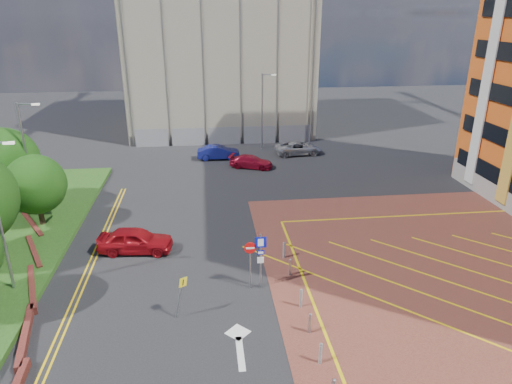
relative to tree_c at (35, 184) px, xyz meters
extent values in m
plane|color=black|center=(13.50, -10.00, -3.19)|extent=(140.00, 140.00, 0.00)
cube|color=brown|center=(27.50, -10.00, -3.18)|extent=(26.00, 26.00, 0.02)
cube|color=maroon|center=(2.90, -12.00, -2.99)|extent=(1.25, 4.56, 0.40)
cube|color=maroon|center=(1.90, -8.00, -2.99)|extent=(1.86, 4.43, 0.40)
cube|color=maroon|center=(0.70, -4.00, -2.99)|extent=(2.29, 4.27, 0.40)
cube|color=maroon|center=(-0.70, 0.00, -2.99)|extent=(2.69, 4.06, 0.40)
cylinder|color=#3D2B1C|center=(0.00, 0.00, -1.99)|extent=(0.36, 0.36, 1.80)
sphere|color=#103A0D|center=(0.00, 0.00, 0.01)|extent=(4.00, 4.00, 4.00)
cylinder|color=#3D2B1C|center=(-3.00, 3.00, -1.79)|extent=(0.36, 0.36, 2.20)
sphere|color=#103A0D|center=(-3.00, 3.00, 0.68)|extent=(5.00, 5.00, 5.00)
cube|color=silver|center=(2.20, -8.00, 4.96)|extent=(0.50, 0.15, 0.12)
cylinder|color=#9EA0A8|center=(-1.00, 2.00, 1.11)|extent=(0.16, 0.16, 8.00)
cylinder|color=#9EA0A8|center=(-0.40, 2.00, 4.99)|extent=(1.20, 0.10, 0.10)
cube|color=silver|center=(0.20, 2.00, 4.96)|extent=(0.50, 0.15, 0.12)
cylinder|color=#9EA0A8|center=(17.50, 18.00, 0.81)|extent=(0.16, 0.16, 8.00)
cylinder|color=#9EA0A8|center=(18.10, 18.00, 4.69)|extent=(1.20, 0.10, 0.10)
cube|color=silver|center=(18.70, 18.00, 4.66)|extent=(0.50, 0.15, 0.12)
cylinder|color=#9EA0A8|center=(14.00, -9.00, -1.59)|extent=(0.10, 0.10, 3.20)
cube|color=#09119E|center=(14.00, -9.03, -0.44)|extent=(0.60, 0.04, 0.60)
cube|color=white|center=(14.00, -9.06, -0.44)|extent=(0.30, 0.02, 0.42)
cube|color=#09119E|center=(14.00, -9.03, -1.04)|extent=(0.40, 0.04, 0.25)
cube|color=white|center=(14.00, -9.06, -1.04)|extent=(0.28, 0.02, 0.14)
cube|color=white|center=(14.00, -9.03, -1.49)|extent=(0.35, 0.04, 0.35)
cylinder|color=#9EA0A8|center=(13.45, -9.00, -1.84)|extent=(0.08, 0.08, 2.70)
cylinder|color=red|center=(13.45, -9.03, -0.74)|extent=(0.64, 0.04, 0.64)
cube|color=white|center=(13.45, -9.06, -0.74)|extent=(0.44, 0.02, 0.10)
cylinder|color=#9EA0A8|center=(9.83, -11.16, -2.09)|extent=(0.52, 0.08, 2.17)
cube|color=yellow|center=(10.05, -11.19, -1.19)|extent=(0.40, 0.40, 0.53)
cylinder|color=black|center=(15.80, -15.00, -2.72)|extent=(0.14, 0.14, 0.90)
cylinder|color=#9EA0A8|center=(15.80, -13.00, -2.72)|extent=(0.14, 0.14, 0.90)
cylinder|color=black|center=(15.80, -11.00, -2.72)|extent=(0.14, 0.14, 0.90)
cylinder|color=#9EA0A8|center=(15.80, -8.00, -2.72)|extent=(0.14, 0.14, 0.90)
cylinder|color=black|center=(15.80, -6.00, -2.72)|extent=(0.14, 0.14, 0.90)
cube|color=gray|center=(13.50, 30.00, 7.81)|extent=(21.20, 19.20, 22.00)
cube|color=gray|center=(14.50, 20.00, -2.19)|extent=(21.60, 0.06, 2.00)
imported|color=maroon|center=(6.82, -4.16, -2.42)|extent=(4.71, 2.30, 1.55)
imported|color=navy|center=(12.62, 14.58, -2.49)|extent=(4.28, 1.59, 1.40)
imported|color=maroon|center=(15.63, 11.42, -2.60)|extent=(4.44, 2.97, 1.19)
imported|color=#A9AAB0|center=(20.95, 15.24, -2.52)|extent=(5.03, 2.67, 1.35)
camera|label=1|loc=(11.37, -29.88, 10.62)|focal=32.00mm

